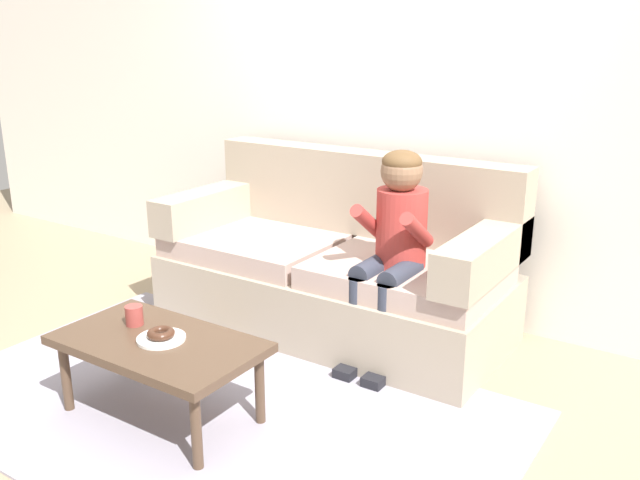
# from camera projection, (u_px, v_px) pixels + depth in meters

# --- Properties ---
(ground) EXTENTS (10.00, 10.00, 0.00)m
(ground) POSITION_uv_depth(u_px,v_px,m) (249.00, 386.00, 3.32)
(ground) COLOR #9E896B
(wall_back) EXTENTS (8.00, 0.10, 2.80)m
(wall_back) POSITION_uv_depth(u_px,v_px,m) (392.00, 77.00, 4.03)
(wall_back) COLOR silver
(wall_back) RESTS_ON ground
(area_rug) EXTENTS (2.69, 1.65, 0.01)m
(area_rug) POSITION_uv_depth(u_px,v_px,m) (215.00, 407.00, 3.12)
(area_rug) COLOR #9993A3
(area_rug) RESTS_ON ground
(couch) EXTENTS (1.98, 0.90, 0.99)m
(couch) POSITION_uv_depth(u_px,v_px,m) (336.00, 268.00, 3.92)
(couch) COLOR tan
(couch) RESTS_ON ground
(coffee_table) EXTENTS (0.91, 0.52, 0.38)m
(coffee_table) POSITION_uv_depth(u_px,v_px,m) (159.00, 349.00, 2.95)
(coffee_table) COLOR #4C3828
(coffee_table) RESTS_ON ground
(person_child) EXTENTS (0.34, 0.58, 1.10)m
(person_child) POSITION_uv_depth(u_px,v_px,m) (394.00, 237.00, 3.41)
(person_child) COLOR #AD3833
(person_child) RESTS_ON ground
(plate) EXTENTS (0.21, 0.21, 0.01)m
(plate) POSITION_uv_depth(u_px,v_px,m) (161.00, 339.00, 2.93)
(plate) COLOR white
(plate) RESTS_ON coffee_table
(donut) EXTENTS (0.13, 0.13, 0.04)m
(donut) POSITION_uv_depth(u_px,v_px,m) (161.00, 333.00, 2.92)
(donut) COLOR #422619
(donut) RESTS_ON plate
(mug) EXTENTS (0.08, 0.08, 0.09)m
(mug) POSITION_uv_depth(u_px,v_px,m) (134.00, 315.00, 3.08)
(mug) COLOR #993D38
(mug) RESTS_ON coffee_table
(toy_controller) EXTENTS (0.23, 0.09, 0.05)m
(toy_controller) POSITION_uv_depth(u_px,v_px,m) (193.00, 350.00, 3.64)
(toy_controller) COLOR gold
(toy_controller) RESTS_ON ground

